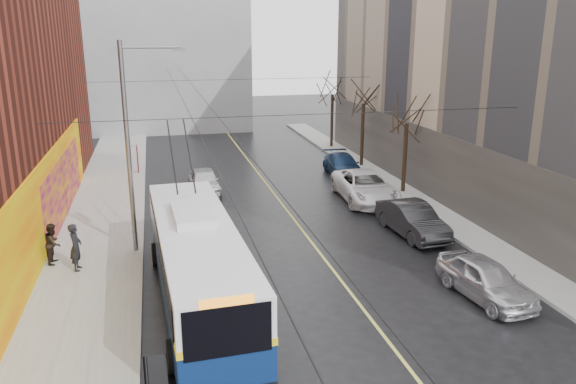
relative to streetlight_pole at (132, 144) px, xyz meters
name	(u,v)px	position (x,y,z in m)	size (l,w,h in m)	color
ground	(350,359)	(6.14, -10.00, -4.85)	(140.00, 140.00, 0.00)	black
sidewalk_left	(99,239)	(-1.86, 2.00, -4.77)	(4.00, 60.00, 0.15)	gray
sidewalk_right	(435,212)	(15.14, 2.00, -4.77)	(2.00, 60.00, 0.15)	gray
lane_line	(289,212)	(7.64, 4.00, -4.84)	(0.12, 50.00, 0.01)	#BFB74C
building_right	(559,56)	(23.13, 4.00, 3.15)	(14.06, 36.00, 16.00)	tan
building_far	(140,35)	(0.14, 34.99, 4.17)	(20.50, 12.10, 18.00)	gray
streetlight_pole	(132,144)	(0.00, 0.00, 0.00)	(2.65, 0.60, 9.00)	slate
catenary_wires	(207,95)	(3.60, 4.77, 1.40)	(18.00, 60.00, 0.22)	black
tree_near	(407,110)	(15.14, 6.00, 0.13)	(3.20, 3.20, 6.40)	black
tree_mid	(364,93)	(15.14, 13.00, 0.41)	(3.20, 3.20, 6.68)	black
tree_far	(333,85)	(15.14, 20.00, 0.30)	(3.20, 3.20, 6.57)	black
pigeons_flying	(208,80)	(3.21, -0.33, 2.56)	(5.30, 3.83, 2.36)	slate
trolleybus	(198,263)	(2.13, -5.44, -3.26)	(3.25, 12.13, 5.70)	#0A1F4E
parked_car_a	(485,279)	(12.22, -7.33, -4.12)	(1.72, 4.27, 1.46)	silver
parked_car_b	(412,219)	(12.53, -0.68, -4.07)	(1.64, 4.69, 1.55)	#2B2B2E
parked_car_c	(365,187)	(12.40, 5.14, -4.02)	(2.75, 5.96, 1.66)	white
parked_car_d	(343,165)	(13.06, 11.01, -4.15)	(1.95, 4.79, 1.39)	navy
following_car	(204,181)	(3.62, 8.83, -4.12)	(1.73, 4.29, 1.46)	silver
pedestrian_a	(76,247)	(-2.37, -1.63, -3.73)	(0.70, 0.46, 1.93)	black
pedestrian_b	(53,243)	(-3.36, -0.67, -3.85)	(0.82, 0.64, 1.69)	black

